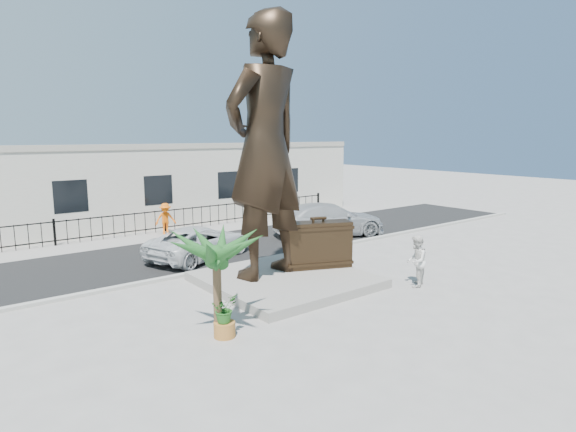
% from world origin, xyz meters
% --- Properties ---
extents(ground, '(100.00, 100.00, 0.00)m').
position_xyz_m(ground, '(0.00, 0.00, 0.00)').
color(ground, '#9E9991').
rests_on(ground, ground).
extents(street, '(40.00, 7.00, 0.01)m').
position_xyz_m(street, '(0.00, 8.00, 0.01)').
color(street, black).
rests_on(street, ground).
extents(curb, '(40.00, 0.25, 0.12)m').
position_xyz_m(curb, '(0.00, 4.50, 0.06)').
color(curb, '#A5A399').
rests_on(curb, ground).
extents(far_sidewalk, '(40.00, 2.50, 0.02)m').
position_xyz_m(far_sidewalk, '(0.00, 12.00, 0.01)').
color(far_sidewalk, '#9E9991').
rests_on(far_sidewalk, ground).
extents(plinth, '(5.20, 5.20, 0.30)m').
position_xyz_m(plinth, '(-0.50, 1.50, 0.15)').
color(plinth, gray).
rests_on(plinth, ground).
extents(fence, '(22.00, 0.10, 1.20)m').
position_xyz_m(fence, '(0.00, 12.80, 0.60)').
color(fence, black).
rests_on(fence, ground).
extents(building, '(28.00, 7.00, 4.40)m').
position_xyz_m(building, '(0.00, 17.00, 2.20)').
color(building, silver).
rests_on(building, ground).
extents(statue, '(3.57, 2.68, 8.89)m').
position_xyz_m(statue, '(-1.00, 1.99, 4.75)').
color(statue, black).
rests_on(statue, plinth).
extents(suitcase, '(2.54, 1.64, 1.71)m').
position_xyz_m(suitcase, '(1.13, 1.64, 1.16)').
color(suitcase, black).
rests_on(suitcase, plinth).
extents(tourist, '(1.09, 1.01, 1.79)m').
position_xyz_m(tourist, '(2.88, -1.47, 0.90)').
color(tourist, silver).
rests_on(tourist, ground).
extents(car_white, '(5.40, 3.84, 1.37)m').
position_xyz_m(car_white, '(-1.18, 6.58, 0.69)').
color(car_white, silver).
rests_on(car_white, street).
extents(car_silver, '(6.27, 4.30, 1.69)m').
position_xyz_m(car_silver, '(6.30, 6.62, 0.85)').
color(car_silver, '#A2A4A6').
rests_on(car_silver, street).
extents(worker, '(1.15, 0.77, 1.65)m').
position_xyz_m(worker, '(-0.29, 12.04, 0.84)').
color(worker, orange).
rests_on(worker, far_sidewalk).
extents(palm_tree, '(1.80, 1.80, 3.20)m').
position_xyz_m(palm_tree, '(-4.58, -0.92, 0.00)').
color(palm_tree, '#1B4C1C').
rests_on(palm_tree, ground).
extents(planter, '(0.56, 0.56, 0.40)m').
position_xyz_m(planter, '(-4.50, -1.10, 0.20)').
color(planter, '#A6682C').
rests_on(planter, ground).
extents(shrub, '(0.78, 0.72, 0.74)m').
position_xyz_m(shrub, '(-4.50, -1.10, 0.77)').
color(shrub, '#225C1E').
rests_on(shrub, planter).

